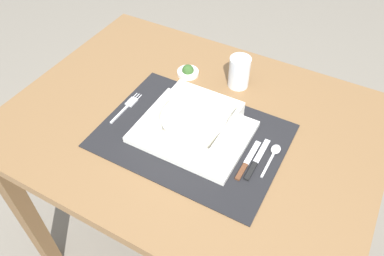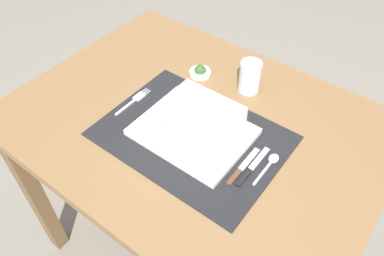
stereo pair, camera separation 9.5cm
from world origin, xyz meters
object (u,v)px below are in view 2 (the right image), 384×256
object	(u,v)px
bread_knife	(241,168)
dining_table	(194,145)
spoon	(271,162)
butter_knife	(251,169)
porridge_bowl	(194,123)
drinking_glass	(250,78)
condiment_saucer	(200,72)
fork	(135,100)

from	to	relation	value
bread_knife	dining_table	bearing A→B (deg)	164.02
dining_table	spoon	size ratio (longest dim) A/B	8.93
dining_table	butter_knife	bearing A→B (deg)	-14.30
porridge_bowl	drinking_glass	size ratio (longest dim) A/B	2.04
butter_knife	spoon	bearing A→B (deg)	54.65
drinking_glass	condiment_saucer	bearing A→B (deg)	-169.92
butter_knife	bread_knife	bearing A→B (deg)	-148.65
drinking_glass	condiment_saucer	world-z (taller)	drinking_glass
dining_table	butter_knife	world-z (taller)	butter_knife
butter_knife	drinking_glass	bearing A→B (deg)	118.63
spoon	butter_knife	bearing A→B (deg)	-122.33
dining_table	spoon	distance (m)	0.26
butter_knife	fork	bearing A→B (deg)	174.16
drinking_glass	butter_knife	bearing A→B (deg)	-57.54
porridge_bowl	butter_knife	world-z (taller)	porridge_bowl
bread_knife	butter_knife	bearing A→B (deg)	38.44
fork	spoon	distance (m)	0.42
condiment_saucer	fork	bearing A→B (deg)	-109.57
spoon	bread_knife	bearing A→B (deg)	-129.10
fork	drinking_glass	xyz separation A→B (m)	(0.23, 0.24, 0.04)
butter_knife	condiment_saucer	distance (m)	0.39
bread_knife	porridge_bowl	bearing A→B (deg)	174.01
condiment_saucer	drinking_glass	bearing A→B (deg)	10.08
porridge_bowl	drinking_glass	distance (m)	0.24
fork	drinking_glass	world-z (taller)	drinking_glass
dining_table	fork	xyz separation A→B (m)	(-0.18, -0.04, 0.11)
dining_table	drinking_glass	xyz separation A→B (m)	(0.05, 0.20, 0.14)
fork	condiment_saucer	size ratio (longest dim) A/B	2.04
dining_table	drinking_glass	distance (m)	0.25
dining_table	condiment_saucer	world-z (taller)	condiment_saucer
drinking_glass	condiment_saucer	distance (m)	0.16
porridge_bowl	butter_knife	bearing A→B (deg)	-4.16
butter_knife	condiment_saucer	world-z (taller)	condiment_saucer
dining_table	porridge_bowl	bearing A→B (deg)	-53.84
drinking_glass	dining_table	bearing A→B (deg)	-103.95
fork	condiment_saucer	xyz separation A→B (m)	(0.07, 0.21, 0.00)
fork	drinking_glass	size ratio (longest dim) A/B	1.41
dining_table	bread_knife	world-z (taller)	bread_knife
porridge_bowl	condiment_saucer	bearing A→B (deg)	122.74
dining_table	bread_knife	xyz separation A→B (m)	(0.19, -0.07, 0.11)
fork	spoon	bearing A→B (deg)	7.55
condiment_saucer	butter_knife	bearing A→B (deg)	-35.37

